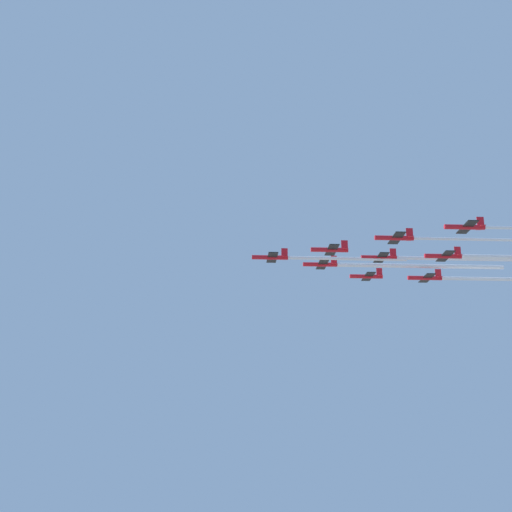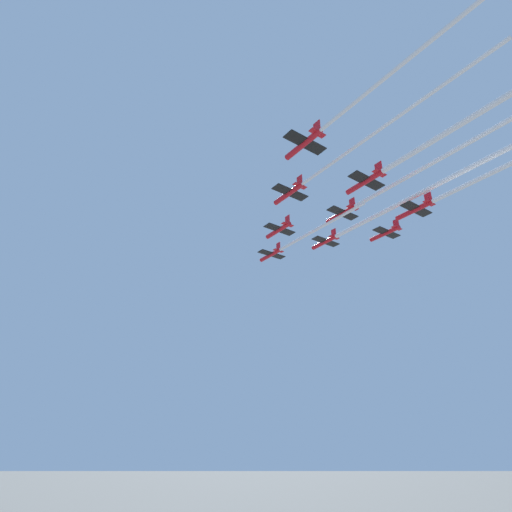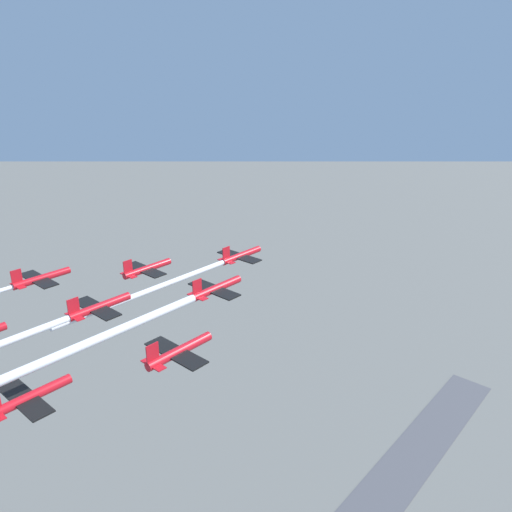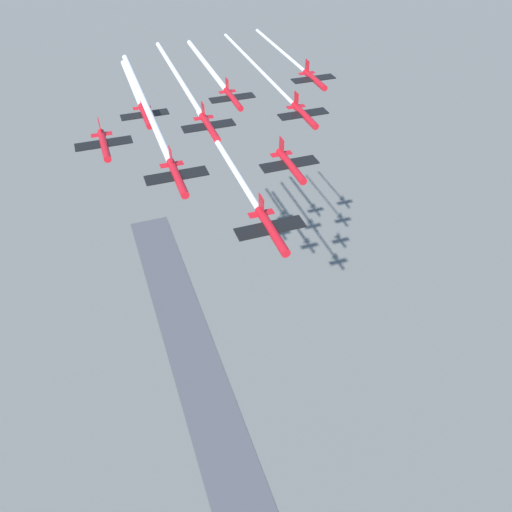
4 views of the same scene
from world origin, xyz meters
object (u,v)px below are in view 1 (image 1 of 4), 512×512
at_px(jet_3, 396,238).
at_px(jet_6, 466,227).
at_px(jet_5, 367,276).
at_px(jet_8, 426,278).
at_px(jet_2, 321,264).
at_px(jet_4, 380,257).
at_px(jet_7, 444,256).
at_px(jet_0, 271,257).
at_px(jet_1, 331,250).

height_order(jet_3, jet_6, jet_3).
xyz_separation_m(jet_5, jet_8, (-19.70, -0.87, -3.19)).
height_order(jet_3, jet_8, jet_3).
relative_size(jet_2, jet_5, 1.00).
distance_m(jet_2, jet_3, 34.50).
xyz_separation_m(jet_4, jet_7, (-19.70, -0.87, -2.48)).
bearing_deg(jet_2, jet_3, -150.46).
relative_size(jet_0, jet_7, 1.00).
height_order(jet_4, jet_5, jet_4).
bearing_deg(jet_2, jet_7, -120.47).
xyz_separation_m(jet_6, jet_8, (21.78, -33.54, -2.86)).
bearing_deg(jet_8, jet_6, 180.00).
distance_m(jet_1, jet_6, 39.44).
bearing_deg(jet_5, jet_3, 180.00).
bearing_deg(jet_6, jet_8, -0.00).
bearing_deg(jet_3, jet_6, -120.47).
relative_size(jet_5, jet_8, 1.00).
xyz_separation_m(jet_0, jet_8, (-37.32, -36.16, -2.97)).
xyz_separation_m(jet_0, jet_4, (-28.51, -18.52, 0.51)).
height_order(jet_3, jet_4, jet_4).
relative_size(jet_4, jet_7, 1.00).
bearing_deg(jet_5, jet_7, -150.46).
bearing_deg(jet_7, jet_2, 59.53).
bearing_deg(jet_3, jet_2, 29.54).
height_order(jet_0, jet_7, jet_0).
height_order(jet_5, jet_7, jet_5).
relative_size(jet_0, jet_5, 1.00).
xyz_separation_m(jet_6, jet_7, (10.89, -16.77, -1.86)).
distance_m(jet_1, jet_7, 34.03).
relative_size(jet_3, jet_7, 1.00).
xyz_separation_m(jet_3, jet_8, (2.08, -34.42, -2.91)).
xyz_separation_m(jet_2, jet_4, (-19.70, -0.87, -0.57)).
distance_m(jet_1, jet_5, 34.49).
bearing_deg(jet_8, jet_2, 90.00).
bearing_deg(jet_1, jet_0, 59.53).
bearing_deg(jet_7, jet_3, 120.47).
relative_size(jet_2, jet_4, 1.00).
bearing_deg(jet_2, jet_1, 180.00).
xyz_separation_m(jet_3, jet_7, (-8.81, -17.64, -1.91)).
relative_size(jet_2, jet_6, 1.00).
bearing_deg(jet_1, jet_8, -59.53).
bearing_deg(jet_0, jet_8, -78.91).
bearing_deg(jet_8, jet_1, 120.47).
xyz_separation_m(jet_2, jet_7, (-39.40, -1.75, -3.05)).
relative_size(jet_6, jet_7, 1.00).
distance_m(jet_4, jet_5, 20.00).
bearing_deg(jet_8, jet_4, 120.47).
bearing_deg(jet_7, jet_5, 29.54).
bearing_deg(jet_1, jet_4, -59.53).
height_order(jet_0, jet_2, jet_2).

